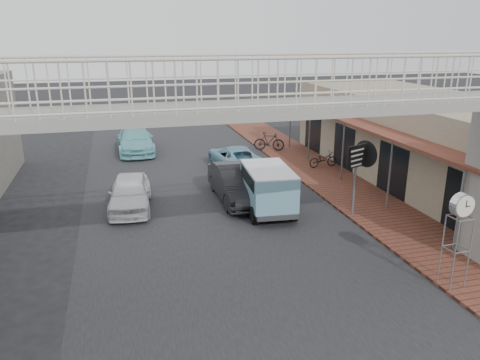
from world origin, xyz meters
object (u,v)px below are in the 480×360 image
dark_sedan (236,183)px  street_clock (462,210)px  angkot_curb (235,157)px  angkot_far (136,140)px  angkot_van (267,183)px  white_hatchback (130,193)px  arrow_sign (369,154)px  motorcycle_near (323,159)px  motorcycle_far (269,141)px

dark_sedan → street_clock: 9.62m
angkot_curb → angkot_far: angkot_far is taller
dark_sedan → angkot_curb: bearing=76.0°
angkot_curb → angkot_van: size_ratio=1.15×
white_hatchback → arrow_sign: bearing=-13.2°
angkot_curb → motorcycle_near: size_ratio=2.83×
white_hatchback → street_clock: size_ratio=1.47×
white_hatchback → angkot_far: (0.74, 9.81, 0.05)m
dark_sedan → angkot_van: 1.82m
street_clock → angkot_far: bearing=108.8°
motorcycle_far → arrow_sign: size_ratio=0.63×
street_clock → arrow_sign: 5.82m
angkot_far → angkot_van: (4.53, -11.51, 0.44)m
angkot_far → angkot_van: size_ratio=1.29×
angkot_far → motorcycle_far: bearing=-15.3°
motorcycle_near → motorcycle_far: bearing=16.5°
angkot_far → angkot_van: bearing=-68.2°
angkot_far → motorcycle_far: size_ratio=2.75×
street_clock → arrow_sign: arrow_sign is taller
angkot_curb → motorcycle_near: 4.64m
dark_sedan → angkot_curb: (1.17, 4.73, -0.13)m
white_hatchback → angkot_far: angkot_far is taller
dark_sedan → street_clock: (3.94, -8.63, 1.60)m
motorcycle_far → street_clock: (-0.13, -16.41, 1.71)m
dark_sedan → angkot_far: size_ratio=0.91×
motorcycle_near → motorcycle_far: size_ratio=0.87×
motorcycle_near → arrow_sign: (-1.15, -6.39, 1.92)m
white_hatchback → motorcycle_near: size_ratio=2.53×
angkot_curb → street_clock: bearing=98.4°
angkot_far → dark_sedan: bearing=-69.4°
angkot_far → arrow_sign: bearing=-57.1°
white_hatchback → angkot_curb: (5.59, 4.60, -0.06)m
arrow_sign → angkot_curb: bearing=89.8°
street_clock → angkot_van: bearing=110.2°
angkot_curb → motorcycle_far: (2.90, 3.06, 0.03)m
motorcycle_near → arrow_sign: arrow_sign is taller
angkot_van → street_clock: street_clock is taller
motorcycle_near → angkot_van: bearing=132.7°
angkot_curb → motorcycle_far: size_ratio=2.46×
angkot_far → motorcycle_near: bearing=-34.1°
white_hatchback → angkot_van: 5.55m
white_hatchback → angkot_van: bearing=-12.6°
dark_sedan → angkot_curb: dark_sedan is taller
dark_sedan → angkot_far: (-3.69, 9.94, -0.03)m
white_hatchback → street_clock: (8.37, -8.76, 1.68)m
white_hatchback → dark_sedan: (4.42, -0.13, 0.08)m
angkot_curb → angkot_far: 7.13m
dark_sedan → motorcycle_near: size_ratio=2.91×
white_hatchback → motorcycle_near: 10.65m
dark_sedan → motorcycle_near: (5.65, 3.55, -0.24)m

